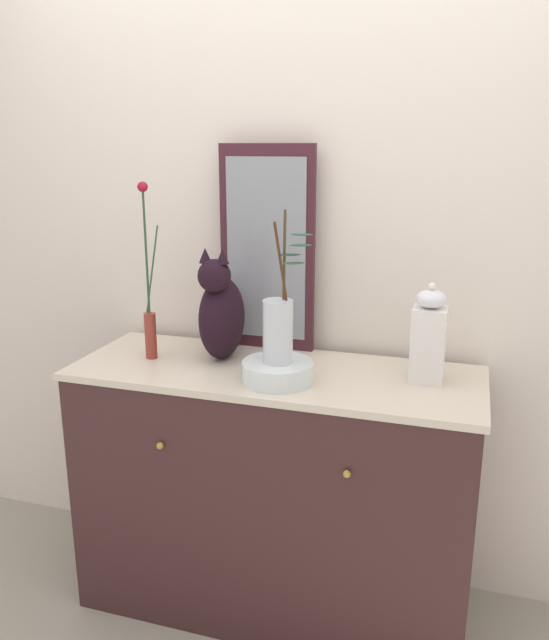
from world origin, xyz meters
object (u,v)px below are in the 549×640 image
object	(u,v)px
vase_slim_green	(150,311)
bowl_porcelain	(278,372)
sideboard	(274,491)
mirror_leaning	(267,249)
vase_glass_clear	(278,328)
jar_lidded_porcelain	(429,337)
cat_sitting	(221,313)

from	to	relation	value
vase_slim_green	bowl_porcelain	xyz separation A→B (m)	(0.51, -0.09, -0.14)
sideboard	vase_slim_green	size ratio (longest dim) A/B	2.24
sideboard	mirror_leaning	distance (m)	0.89
bowl_porcelain	vase_glass_clear	size ratio (longest dim) A/B	0.48
vase_slim_green	bowl_porcelain	size ratio (longest dim) A/B	2.68
sideboard	jar_lidded_porcelain	size ratio (longest dim) A/B	4.28
mirror_leaning	jar_lidded_porcelain	world-z (taller)	mirror_leaning
cat_sitting	bowl_porcelain	xyz separation A→B (m)	(0.26, -0.17, -0.14)
vase_slim_green	sideboard	bearing A→B (deg)	1.42
vase_slim_green	bowl_porcelain	world-z (taller)	vase_slim_green
vase_glass_clear	bowl_porcelain	bearing A→B (deg)	177.93
sideboard	jar_lidded_porcelain	bearing A→B (deg)	5.76
vase_slim_green	mirror_leaning	bearing A→B (deg)	34.71
mirror_leaning	vase_slim_green	bearing A→B (deg)	-145.29
sideboard	cat_sitting	size ratio (longest dim) A/B	3.33
mirror_leaning	cat_sitting	size ratio (longest dim) A/B	1.78
sideboard	vase_slim_green	bearing A→B (deg)	-178.58
sideboard	cat_sitting	bearing A→B (deg)	163.93
cat_sitting	jar_lidded_porcelain	xyz separation A→B (m)	(0.73, -0.01, -0.02)
vase_glass_clear	cat_sitting	bearing A→B (deg)	148.01
sideboard	jar_lidded_porcelain	xyz separation A→B (m)	(0.51, 0.05, 0.62)
vase_slim_green	vase_glass_clear	size ratio (longest dim) A/B	1.27
vase_slim_green	vase_glass_clear	world-z (taller)	vase_slim_green
sideboard	vase_glass_clear	xyz separation A→B (m)	(0.05, -0.10, 0.66)
sideboard	cat_sitting	xyz separation A→B (m)	(-0.22, 0.06, 0.64)
mirror_leaning	bowl_porcelain	distance (m)	0.51
cat_sitting	jar_lidded_porcelain	distance (m)	0.73
mirror_leaning	vase_glass_clear	bearing A→B (deg)	-66.43
sideboard	bowl_porcelain	world-z (taller)	bowl_porcelain
vase_slim_green	jar_lidded_porcelain	world-z (taller)	vase_slim_green
cat_sitting	vase_glass_clear	xyz separation A→B (m)	(0.27, -0.17, 0.01)
vase_slim_green	jar_lidded_porcelain	size ratio (longest dim) A/B	1.91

